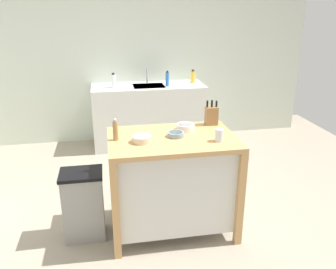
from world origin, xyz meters
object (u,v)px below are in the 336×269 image
at_px(bowl_stoneware_deep, 142,139).
at_px(sink_faucet, 147,76).
at_px(pepper_grinder, 115,130).
at_px(bowl_ceramic_wide, 176,134).
at_px(bottle_spray_cleaner, 114,81).
at_px(trash_bin, 84,204).
at_px(kitchen_island, 172,178).
at_px(knife_block, 211,115).
at_px(bottle_dish_soap, 193,77).
at_px(drinking_cup, 219,135).
at_px(bowl_ceramic_small, 185,127).
at_px(bottle_hand_soap, 167,79).

bearing_deg(bowl_stoneware_deep, sink_faucet, 81.89).
bearing_deg(pepper_grinder, bowl_stoneware_deep, -22.40).
xyz_separation_m(pepper_grinder, sink_faucet, (0.54, 2.27, 0.01)).
xyz_separation_m(bowl_ceramic_wide, bottle_spray_cleaner, (-0.45, 2.09, 0.06)).
bearing_deg(trash_bin, kitchen_island, -0.60).
bearing_deg(knife_block, bottle_dish_soap, 80.95).
relative_size(bottle_dish_soap, bottle_spray_cleaner, 0.95).
xyz_separation_m(sink_faucet, bottle_dish_soap, (0.67, -0.06, -0.02)).
xyz_separation_m(bowl_ceramic_wide, drinking_cup, (0.33, -0.17, 0.03)).
distance_m(kitchen_island, knife_block, 0.70).
bearing_deg(drinking_cup, trash_bin, 171.49).
bearing_deg(bowl_ceramic_small, bowl_ceramic_wide, -128.76).
distance_m(trash_bin, bottle_dish_soap, 2.77).
height_order(bowl_ceramic_wide, sink_faucet, sink_faucet).
xyz_separation_m(kitchen_island, bowl_ceramic_wide, (0.03, 0.00, 0.42)).
xyz_separation_m(bowl_ceramic_wide, sink_faucet, (0.04, 2.28, 0.08)).
relative_size(drinking_cup, bottle_hand_soap, 0.49).
height_order(bottle_hand_soap, bottle_spray_cleaner, bottle_hand_soap).
xyz_separation_m(knife_block, sink_faucet, (-0.36, 2.02, 0.01)).
xyz_separation_m(kitchen_island, knife_block, (0.43, 0.27, 0.48)).
bearing_deg(pepper_grinder, trash_bin, -179.02).
relative_size(bowl_stoneware_deep, drinking_cup, 1.50).
xyz_separation_m(bowl_ceramic_wide, bottle_hand_soap, (0.29, 2.05, 0.07)).
height_order(bowl_stoneware_deep, sink_faucet, sink_faucet).
relative_size(kitchen_island, bowl_ceramic_small, 6.75).
bearing_deg(bottle_dish_soap, bowl_ceramic_wide, -107.64).
relative_size(bowl_stoneware_deep, bottle_hand_soap, 0.74).
height_order(knife_block, bottle_spray_cleaner, knife_block).
distance_m(kitchen_island, pepper_grinder, 0.68).
height_order(drinking_cup, sink_faucet, sink_faucet).
bearing_deg(knife_block, sink_faucet, 100.04).
bearing_deg(bottle_hand_soap, sink_faucet, 138.09).
bearing_deg(trash_bin, bowl_stoneware_deep, -8.82).
relative_size(kitchen_island, sink_faucet, 4.96).
relative_size(bowl_ceramic_wide, bottle_spray_cleaner, 0.69).
distance_m(kitchen_island, bowl_stoneware_deep, 0.51).
bearing_deg(bowl_ceramic_small, bottle_hand_soap, 84.67).
bearing_deg(bowl_ceramic_small, bottle_dish_soap, 74.16).
xyz_separation_m(bowl_ceramic_small, bottle_dish_soap, (0.59, 2.07, 0.05)).
relative_size(bowl_stoneware_deep, bowl_ceramic_small, 0.98).
xyz_separation_m(kitchen_island, bottle_spray_cleaner, (-0.42, 2.10, 0.48)).
xyz_separation_m(bowl_stoneware_deep, trash_bin, (-0.52, 0.08, -0.61)).
relative_size(bowl_ceramic_small, trash_bin, 0.26).
xyz_separation_m(trash_bin, sink_faucet, (0.85, 2.28, 0.68)).
distance_m(bowl_ceramic_small, bottle_dish_soap, 2.15).
xyz_separation_m(bowl_ceramic_small, bottle_spray_cleaner, (-0.57, 1.95, 0.05)).
distance_m(knife_block, pepper_grinder, 0.94).
height_order(bowl_stoneware_deep, drinking_cup, drinking_cup).
height_order(kitchen_island, trash_bin, kitchen_island).
distance_m(knife_block, trash_bin, 1.41).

